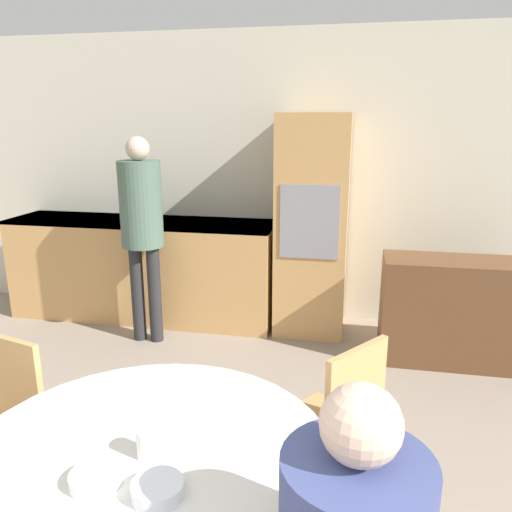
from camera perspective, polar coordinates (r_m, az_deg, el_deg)
The scene contains 10 objects.
wall_back at distance 4.62m, azimuth 5.39°, elevation 8.63°, with size 7.09×0.05×2.60m.
kitchen_counter at distance 4.83m, azimuth -12.76°, elevation -1.30°, with size 2.48×0.60×0.94m.
oven_unit at distance 4.33m, azimuth 6.45°, elevation 3.38°, with size 0.60×0.59×1.88m.
sideboard at distance 4.14m, azimuth 22.13°, elevation -5.90°, with size 1.16×0.45×0.82m.
dining_table at distance 1.96m, azimuth -12.14°, elevation -26.15°, with size 1.28×1.28×0.74m.
chair_far_right at distance 2.39m, azimuth 9.23°, elevation -18.18°, with size 0.56×0.56×0.91m.
person_standing at distance 4.14m, azimuth -12.94°, elevation 4.24°, with size 0.34×0.34×1.71m.
cup at distance 1.79m, azimuth -12.31°, elevation -20.15°, with size 0.07×0.07×0.10m.
bowl_near at distance 1.65m, azimuth -11.17°, elevation -24.69°, with size 0.16×0.16×0.05m.
bowl_centre at distance 1.74m, azimuth -17.87°, elevation -23.02°, with size 0.16×0.16×0.04m.
Camera 1 is at (0.47, 0.19, 1.81)m, focal length 35.00 mm.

